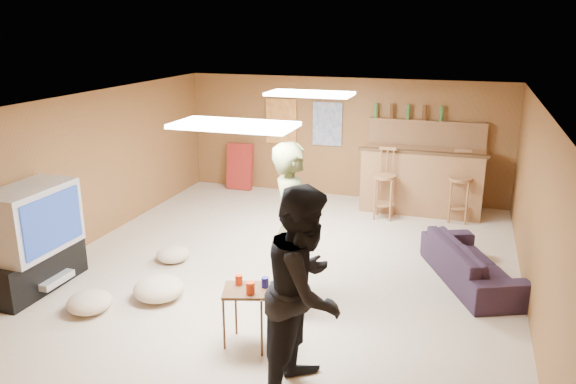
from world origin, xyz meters
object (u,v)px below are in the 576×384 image
(sofa, at_px, (472,263))
(tray_table, at_px, (248,317))
(tv_body, at_px, (31,219))
(bar_counter, at_px, (421,181))
(person_olive, at_px, (293,229))
(person_black, at_px, (305,290))

(sofa, xyz_separation_m, tray_table, (-2.12, -2.22, 0.05))
(tv_body, distance_m, tray_table, 2.99)
(bar_counter, height_order, person_olive, person_olive)
(tv_body, height_order, sofa, tv_body)
(tray_table, bearing_deg, person_black, -32.18)
(tv_body, distance_m, person_black, 3.73)
(person_olive, bearing_deg, bar_counter, -35.95)
(sofa, height_order, tray_table, tray_table)
(person_black, height_order, sofa, person_black)
(bar_counter, bearing_deg, tv_body, -133.00)
(tv_body, bearing_deg, bar_counter, 47.00)
(bar_counter, xyz_separation_m, sofa, (0.88, -2.61, -0.29))
(sofa, bearing_deg, tray_table, 111.75)
(person_black, bearing_deg, sofa, -24.61)
(tv_body, distance_m, person_olive, 3.14)
(tv_body, height_order, person_olive, person_olive)
(person_olive, distance_m, person_black, 1.41)
(person_olive, relative_size, tray_table, 3.14)
(tray_table, bearing_deg, tv_body, 172.61)
(sofa, distance_m, tray_table, 3.06)
(tv_body, bearing_deg, person_black, -12.90)
(bar_counter, distance_m, tray_table, 4.99)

